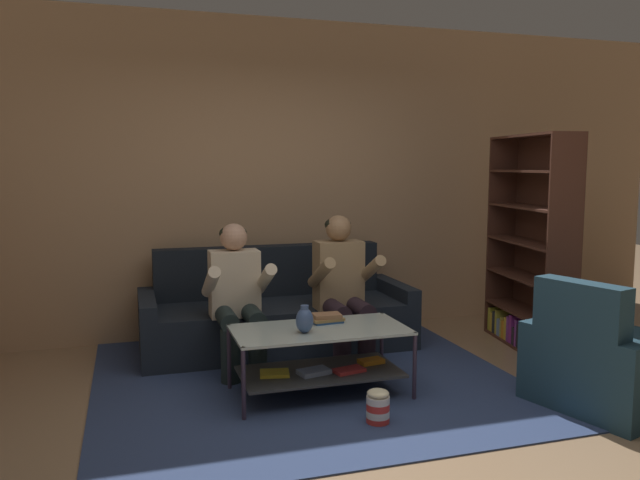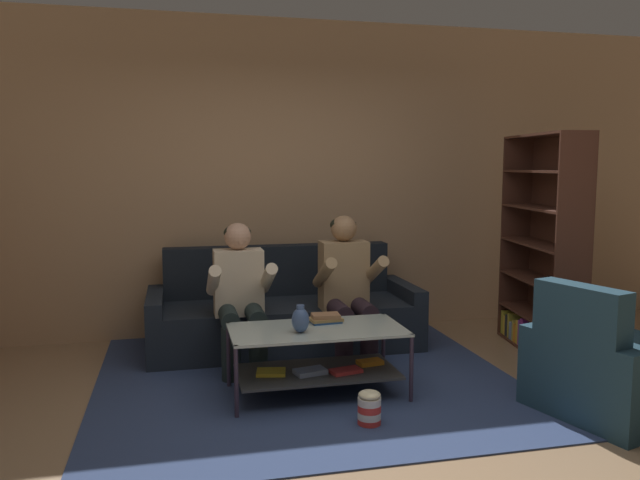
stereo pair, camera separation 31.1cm
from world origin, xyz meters
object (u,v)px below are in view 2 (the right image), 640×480
at_px(armchair, 613,370).
at_px(popcorn_tub, 369,408).
at_px(book_stack, 325,318).
at_px(person_seated_left, 240,291).
at_px(coffee_table, 317,352).
at_px(person_seated_right, 347,284).
at_px(vase, 300,320).
at_px(bookshelf, 544,265).
at_px(couch, 284,315).

relative_size(armchair, popcorn_tub, 5.08).
relative_size(book_stack, armchair, 0.21).
bearing_deg(person_seated_left, coffee_table, -56.68).
xyz_separation_m(person_seated_right, book_stack, (-0.31, -0.55, -0.13)).
height_order(person_seated_left, popcorn_tub, person_seated_left).
xyz_separation_m(vase, popcorn_tub, (0.33, -0.49, -0.45)).
distance_m(person_seated_left, coffee_table, 0.88).
bearing_deg(bookshelf, book_stack, -167.28).
distance_m(coffee_table, vase, 0.29).
height_order(couch, bookshelf, bookshelf).
distance_m(book_stack, armchair, 1.90).
height_order(couch, book_stack, couch).
bearing_deg(bookshelf, armchair, -104.15).
relative_size(couch, book_stack, 9.69).
bearing_deg(couch, book_stack, -83.84).
xyz_separation_m(couch, armchair, (1.79, -1.92, -0.00)).
xyz_separation_m(couch, book_stack, (0.11, -1.06, 0.22)).
bearing_deg(armchair, popcorn_tub, 174.57).
relative_size(person_seated_right, book_stack, 4.96).
height_order(person_seated_right, popcorn_tub, person_seated_right).
xyz_separation_m(person_seated_right, armchair, (1.37, -1.40, -0.36)).
distance_m(vase, popcorn_tub, 0.74).
relative_size(person_seated_right, armchair, 1.06).
bearing_deg(person_seated_left, popcorn_tub, -62.69).
relative_size(vase, popcorn_tub, 0.86).
bearing_deg(book_stack, popcorn_tub, -81.60).
relative_size(person_seated_left, book_stack, 4.78).
bearing_deg(armchair, coffee_table, 158.03).
bearing_deg(book_stack, person_seated_right, 60.45).
xyz_separation_m(couch, popcorn_tub, (0.22, -1.77, -0.17)).
bearing_deg(bookshelf, person_seated_right, 176.72).
distance_m(person_seated_right, bookshelf, 1.70).
relative_size(bookshelf, popcorn_tub, 8.41).
xyz_separation_m(bookshelf, popcorn_tub, (-1.90, -1.16, -0.63)).
bearing_deg(popcorn_tub, vase, 123.76).
relative_size(couch, armchair, 2.07).
bearing_deg(book_stack, person_seated_left, 134.75).
height_order(couch, vase, couch).
bearing_deg(vase, couch, 85.21).
relative_size(coffee_table, popcorn_tub, 5.44).
distance_m(coffee_table, bookshelf, 2.22).
distance_m(person_seated_left, person_seated_right, 0.85).
distance_m(couch, vase, 1.31).
xyz_separation_m(person_seated_left, vase, (0.32, -0.76, -0.06)).
bearing_deg(coffee_table, armchair, -21.97).
bearing_deg(couch, armchair, -46.92).
distance_m(coffee_table, popcorn_tub, 0.63).
relative_size(bookshelf, armchair, 1.66).
relative_size(couch, popcorn_tub, 10.53).
bearing_deg(person_seated_right, person_seated_left, -179.74).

